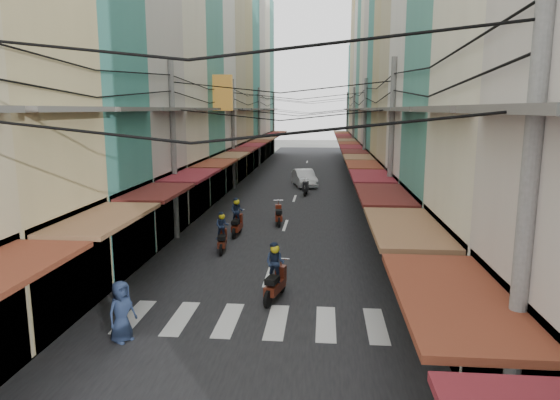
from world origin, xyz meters
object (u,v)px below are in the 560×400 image
Objects in this scene: white_car at (304,186)px; bicycle at (477,280)px; market_umbrella at (476,230)px; traffic_sign at (469,249)px.

bicycle is at bearing -85.07° from white_car.
white_car is 22.84m from market_umbrella.
traffic_sign is (-1.28, -3.75, 0.37)m from market_umbrella.
market_umbrella is at bearing 71.12° from traffic_sign.
traffic_sign is at bearing 145.46° from bicycle.
traffic_sign reaches higher than bicycle.
bicycle is 0.55× the size of traffic_sign.
bicycle is at bearing 55.46° from market_umbrella.
traffic_sign reaches higher than white_car.
market_umbrella reaches higher than white_car.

